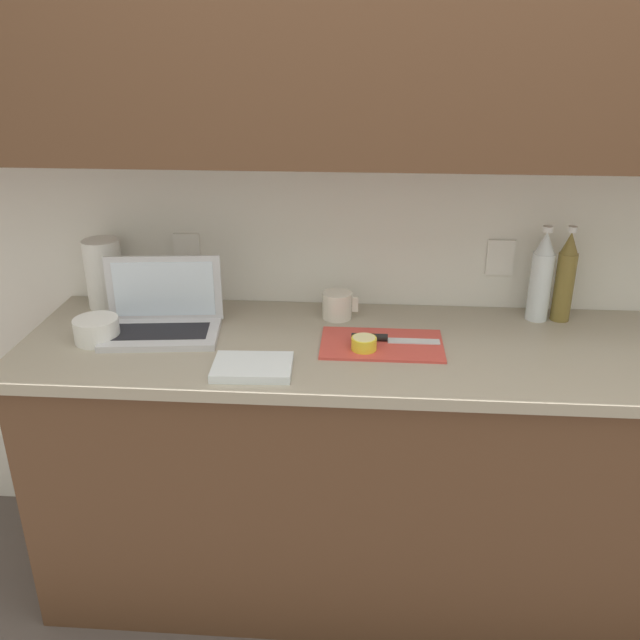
# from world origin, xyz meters

# --- Properties ---
(ground_plane) EXTENTS (12.00, 12.00, 0.00)m
(ground_plane) POSITION_xyz_m (0.00, 0.00, 0.00)
(ground_plane) COLOR #564C47
(ground_plane) RESTS_ON ground
(wall_back) EXTENTS (5.20, 0.38, 2.60)m
(wall_back) POSITION_xyz_m (-0.00, 0.25, 1.56)
(wall_back) COLOR white
(wall_back) RESTS_ON ground_plane
(counter_unit) EXTENTS (2.47, 0.65, 0.90)m
(counter_unit) POSITION_xyz_m (0.02, 0.00, 0.46)
(counter_unit) COLOR brown
(counter_unit) RESTS_ON ground_plane
(laptop) EXTENTS (0.38, 0.25, 0.23)m
(laptop) POSITION_xyz_m (-0.81, 0.05, 0.96)
(laptop) COLOR silver
(laptop) RESTS_ON counter_unit
(cutting_board) EXTENTS (0.37, 0.22, 0.01)m
(cutting_board) POSITION_xyz_m (-0.13, -0.01, 0.91)
(cutting_board) COLOR #D1473D
(cutting_board) RESTS_ON counter_unit
(knife) EXTENTS (0.27, 0.04, 0.02)m
(knife) POSITION_xyz_m (-0.14, 0.01, 0.92)
(knife) COLOR silver
(knife) RESTS_ON cutting_board
(lemon_half_cut) EXTENTS (0.08, 0.08, 0.04)m
(lemon_half_cut) POSITION_xyz_m (-0.18, -0.06, 0.93)
(lemon_half_cut) COLOR yellow
(lemon_half_cut) RESTS_ON cutting_board
(bottle_green_soda) EXTENTS (0.06, 0.06, 0.31)m
(bottle_green_soda) POSITION_xyz_m (0.45, 0.23, 1.05)
(bottle_green_soda) COLOR olive
(bottle_green_soda) RESTS_ON counter_unit
(bottle_oil_tall) EXTENTS (0.07, 0.07, 0.31)m
(bottle_oil_tall) POSITION_xyz_m (0.38, 0.23, 1.05)
(bottle_oil_tall) COLOR silver
(bottle_oil_tall) RESTS_ON counter_unit
(measuring_cup) EXTENTS (0.12, 0.10, 0.09)m
(measuring_cup) POSITION_xyz_m (-0.27, 0.20, 0.95)
(measuring_cup) COLOR silver
(measuring_cup) RESTS_ON counter_unit
(bowl_white) EXTENTS (0.14, 0.14, 0.07)m
(bowl_white) POSITION_xyz_m (-1.00, -0.04, 0.94)
(bowl_white) COLOR white
(bowl_white) RESTS_ON counter_unit
(paper_towel_roll) EXTENTS (0.12, 0.12, 0.24)m
(paper_towel_roll) POSITION_xyz_m (-1.07, 0.24, 1.02)
(paper_towel_roll) COLOR white
(paper_towel_roll) RESTS_ON counter_unit
(dish_towel) EXTENTS (0.23, 0.17, 0.02)m
(dish_towel) POSITION_xyz_m (-0.49, -0.20, 0.92)
(dish_towel) COLOR white
(dish_towel) RESTS_ON counter_unit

